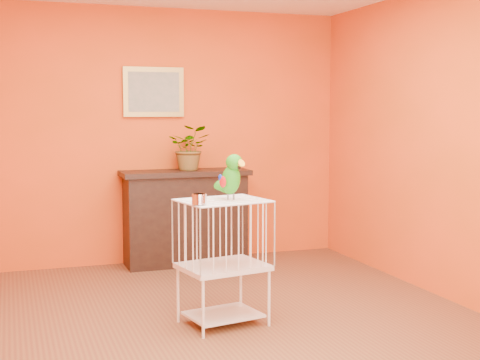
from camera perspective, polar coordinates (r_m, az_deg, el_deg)
name	(u,v)px	position (r m, az deg, el deg)	size (l,w,h in m)	color
ground	(220,326)	(4.97, -1.73, -12.38)	(4.50, 4.50, 0.00)	brown
room_shell	(219,108)	(4.72, -1.79, 6.20)	(4.50, 4.50, 4.50)	#ED4916
console_cabinet	(185,217)	(6.83, -4.69, -3.18)	(1.29, 0.46, 0.96)	black
potted_plant	(190,153)	(6.78, -4.29, 2.34)	(0.41, 0.46, 0.36)	#26722D
framed_picture	(154,92)	(6.87, -7.38, 7.46)	(0.62, 0.04, 0.50)	#AF8F3E
birdcage	(223,260)	(4.90, -1.46, -6.86)	(0.67, 0.56, 0.92)	white
feed_cup	(199,199)	(4.57, -3.51, -1.63)	(0.10, 0.10, 0.07)	silver
parrot	(231,176)	(4.80, -0.77, 0.30)	(0.19, 0.30, 0.34)	#59544C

